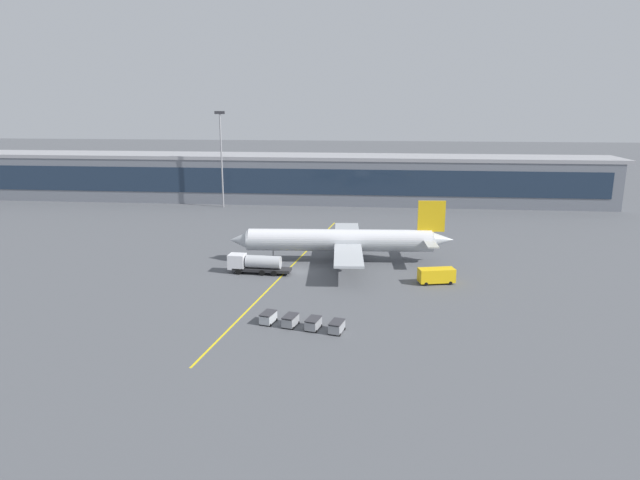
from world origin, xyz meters
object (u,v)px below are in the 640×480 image
lavatory_truck (437,275)px  baggage_cart_1 (290,320)px  baggage_cart_2 (313,323)px  baggage_cart_0 (268,317)px  baggage_cart_3 (337,327)px  main_airliner (341,240)px  fuel_tanker (255,263)px

lavatory_truck → baggage_cart_1: 29.19m
lavatory_truck → baggage_cart_2: size_ratio=2.10×
baggage_cart_0 → baggage_cart_2: same height
lavatory_truck → baggage_cart_0: bearing=-141.0°
baggage_cart_1 → baggage_cart_3: size_ratio=1.00×
main_airliner → lavatory_truck: (16.42, -11.37, -2.65)m
main_airliner → fuel_tanker: (-14.18, -8.87, -2.33)m
baggage_cart_2 → baggage_cart_3: size_ratio=1.00×
baggage_cart_0 → main_airliner: bearing=76.1°
fuel_tanker → baggage_cart_1: size_ratio=3.72×
lavatory_truck → baggage_cart_2: lavatory_truck is taller
baggage_cart_1 → baggage_cart_0: bearing=166.5°
baggage_cart_3 → baggage_cart_2: bearing=166.5°
lavatory_truck → baggage_cart_2: bearing=-130.4°
main_airliner → fuel_tanker: size_ratio=3.78×
main_airliner → baggage_cart_2: size_ratio=14.07×
baggage_cart_0 → baggage_cart_2: size_ratio=1.00×
main_airliner → lavatory_truck: size_ratio=6.69×
baggage_cart_1 → baggage_cart_2: 3.20m
main_airliner → baggage_cart_1: main_airliner is taller
lavatory_truck → baggage_cart_3: bearing=-124.1°
main_airliner → baggage_cart_0: size_ratio=14.07×
baggage_cart_2 → main_airliner: bearing=87.4°
main_airliner → baggage_cart_2: (-1.45, -32.40, -3.29)m
fuel_tanker → baggage_cart_3: (15.84, -24.28, -0.96)m
main_airliner → baggage_cart_3: (1.66, -33.14, -3.29)m
main_airliner → baggage_cart_2: 32.60m
baggage_cart_1 → baggage_cart_2: same height
main_airliner → fuel_tanker: main_airliner is taller
baggage_cart_0 → baggage_cart_3: 9.60m
lavatory_truck → baggage_cart_2: (-17.87, -21.03, -0.64)m
fuel_tanker → baggage_cart_2: size_ratio=3.72×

